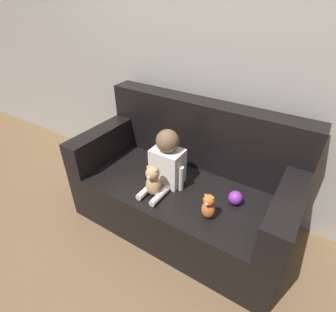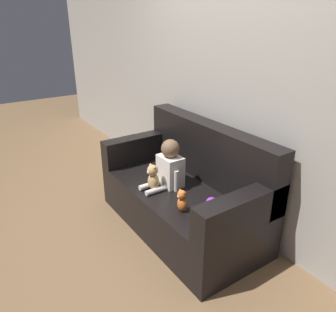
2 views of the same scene
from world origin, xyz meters
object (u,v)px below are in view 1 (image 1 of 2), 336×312
(person_baby, at_px, (167,161))
(plush_toy_side, at_px, (208,207))
(toy_ball, at_px, (235,198))
(couch, at_px, (185,186))
(teddy_bear_brown, at_px, (153,181))

(person_baby, bearing_deg, plush_toy_side, -21.05)
(person_baby, height_order, toy_ball, person_baby)
(plush_toy_side, height_order, toy_ball, plush_toy_side)
(person_baby, bearing_deg, couch, 51.67)
(teddy_bear_brown, distance_m, toy_ball, 0.57)
(teddy_bear_brown, bearing_deg, toy_ball, 23.81)
(toy_ball, bearing_deg, couch, 171.35)
(couch, height_order, toy_ball, couch)
(teddy_bear_brown, bearing_deg, couch, 71.38)
(couch, height_order, person_baby, couch)
(teddy_bear_brown, height_order, plush_toy_side, teddy_bear_brown)
(person_baby, relative_size, plush_toy_side, 2.36)
(couch, bearing_deg, toy_ball, -8.65)
(person_baby, distance_m, toy_ball, 0.54)
(couch, distance_m, toy_ball, 0.44)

